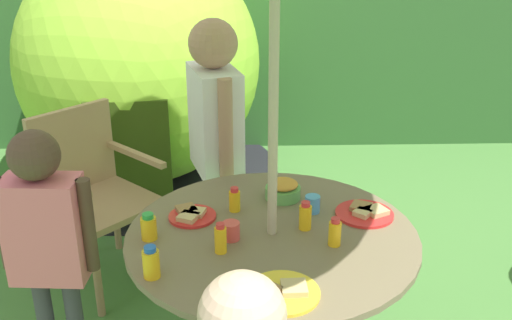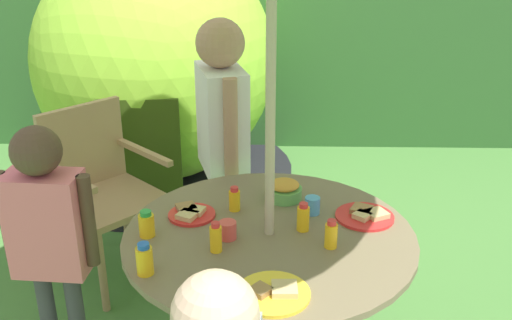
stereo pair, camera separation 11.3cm
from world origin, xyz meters
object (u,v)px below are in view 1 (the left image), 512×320
object	(u,v)px
child_in_white_shirt	(215,121)
juice_bottle_mid_right	(151,263)
juice_bottle_near_left	(335,233)
juice_bottle_center_back	(235,200)
plate_mid_left	(365,212)
wooden_chair	(91,186)
cup_near	(312,204)
snack_bowl	(283,190)
plate_far_left	(283,292)
juice_bottle_far_right	(305,216)
plate_back_edge	(191,215)
cup_far	(231,231)
garden_table	(271,282)
dome_tent	(140,63)
child_in_pink_shirt	(46,230)
juice_bottle_near_right	(149,227)
juice_bottle_center_front	(221,239)

from	to	relation	value
child_in_white_shirt	juice_bottle_mid_right	xyz separation A→B (m)	(-0.18, -1.11, -0.11)
juice_bottle_near_left	juice_bottle_center_back	bearing A→B (deg)	142.70
plate_mid_left	juice_bottle_mid_right	distance (m)	0.90
wooden_chair	cup_near	distance (m)	1.30
snack_bowl	plate_far_left	bearing A→B (deg)	-93.96
wooden_chair	juice_bottle_far_right	distance (m)	1.35
plate_back_edge	juice_bottle_near_left	size ratio (longest dim) A/B	1.72
juice_bottle_center_back	cup_near	world-z (taller)	juice_bottle_center_back
plate_mid_left	cup_far	xyz separation A→B (m)	(-0.54, -0.17, 0.02)
plate_back_edge	cup_far	bearing A→B (deg)	-46.51
plate_mid_left	plate_far_left	bearing A→B (deg)	-125.33
juice_bottle_mid_right	cup_near	distance (m)	0.74
garden_table	juice_bottle_near_left	xyz separation A→B (m)	(0.22, -0.09, 0.28)
wooden_chair	cup_far	world-z (taller)	wooden_chair
snack_bowl	cup_near	bearing A→B (deg)	-49.07
dome_tent	plate_far_left	bearing A→B (deg)	-75.72
child_in_pink_shirt	juice_bottle_mid_right	size ratio (longest dim) A/B	9.74
child_in_white_shirt	child_in_pink_shirt	world-z (taller)	child_in_white_shirt
child_in_pink_shirt	juice_bottle_mid_right	distance (m)	0.57
wooden_chair	juice_bottle_far_right	xyz separation A→B (m)	(1.03, -0.82, 0.25)
dome_tent	juice_bottle_near_right	distance (m)	2.32
dome_tent	juice_bottle_center_back	size ratio (longest dim) A/B	20.78
plate_back_edge	cup_near	size ratio (longest dim) A/B	2.70
juice_bottle_near_right	snack_bowl	bearing A→B (deg)	31.58
snack_bowl	juice_bottle_center_front	distance (m)	0.50
plate_far_left	cup_near	size ratio (longest dim) A/B	3.41
dome_tent	child_in_white_shirt	world-z (taller)	dome_tent
dome_tent	child_in_white_shirt	size ratio (longest dim) A/B	1.53
wooden_chair	cup_far	size ratio (longest dim) A/B	13.59
child_in_pink_shirt	wooden_chair	bearing A→B (deg)	95.81
juice_bottle_near_right	child_in_white_shirt	bearing A→B (deg)	75.51
garden_table	plate_back_edge	size ratio (longest dim) A/B	5.86
juice_bottle_far_right	cup_far	size ratio (longest dim) A/B	1.67
juice_bottle_near_left	juice_bottle_center_back	world-z (taller)	juice_bottle_near_left
cup_near	cup_far	size ratio (longest dim) A/B	1.03
juice_bottle_mid_right	cup_far	distance (m)	0.36
garden_table	juice_bottle_near_left	size ratio (longest dim) A/B	10.10
snack_bowl	juice_bottle_far_right	bearing A→B (deg)	-75.88
dome_tent	snack_bowl	bearing A→B (deg)	-68.94
child_in_white_shirt	plate_back_edge	distance (m)	0.72
child_in_pink_shirt	child_in_white_shirt	bearing A→B (deg)	54.21
juice_bottle_mid_right	plate_far_left	bearing A→B (deg)	-14.49
garden_table	juice_bottle_center_back	world-z (taller)	juice_bottle_center_back
plate_far_left	juice_bottle_far_right	world-z (taller)	juice_bottle_far_right
juice_bottle_center_front	garden_table	bearing A→B (deg)	34.48
wooden_chair	juice_bottle_center_front	size ratio (longest dim) A/B	8.00
dome_tent	child_in_white_shirt	bearing A→B (deg)	-70.94
plate_far_left	cup_near	world-z (taller)	cup_near
plate_back_edge	juice_bottle_center_front	world-z (taller)	juice_bottle_center_front
juice_bottle_center_back	child_in_white_shirt	bearing A→B (deg)	98.70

